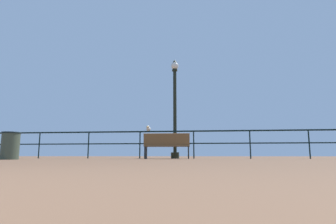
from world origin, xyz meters
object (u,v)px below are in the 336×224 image
Objects in this scene: trash_bin at (10,146)px; lamppost_center at (175,107)px; bench_near_left at (167,145)px; seagull_on_rail at (148,128)px.

lamppost_center is at bearing 34.83° from trash_bin.
bench_near_left is at bearing 25.72° from trash_bin.
seagull_on_rail is 4.36m from trash_bin.
trash_bin is at bearing -141.77° from seagull_on_rail.
bench_near_left is 4.60m from trash_bin.
seagull_on_rail is 0.54× the size of trash_bin.
bench_near_left reaches higher than trash_bin.
bench_near_left is 0.41× the size of lamppost_center.
lamppost_center is 4.95× the size of trash_bin.
bench_near_left is 3.77× the size of seagull_on_rail.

